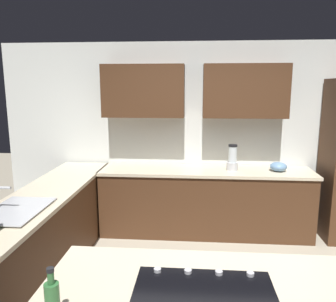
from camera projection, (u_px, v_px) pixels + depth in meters
The scene contains 10 objects.
wall_back at pixel (208, 125), 4.72m from camera, with size 6.00×0.44×2.60m.
lower_cabinets_back at pixel (205, 203), 4.60m from camera, with size 2.80×0.60×0.86m, color #472B19.
countertop_back at pixel (206, 171), 4.52m from camera, with size 2.84×0.64×0.04m, color beige.
lower_cabinets_side at pixel (46, 235), 3.59m from camera, with size 0.60×2.90×0.86m, color #472B19.
countertop_side at pixel (43, 195), 3.51m from camera, with size 0.64×2.94×0.04m, color beige.
sink_unit at pixel (15, 210), 2.98m from camera, with size 0.46×0.70×0.23m.
cooktop at pixel (204, 298), 1.75m from camera, with size 0.76×0.56×0.03m.
blender at pixel (232, 159), 4.45m from camera, with size 0.15×0.15×0.35m.
mixing_bowl at pixel (278, 167), 4.42m from camera, with size 0.22×0.22×0.12m, color #668CB2.
oil_bottle at pixel (52, 300), 1.57m from camera, with size 0.07×0.07×0.27m.
Camera 1 is at (0.25, 2.69, 1.98)m, focal length 36.00 mm.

